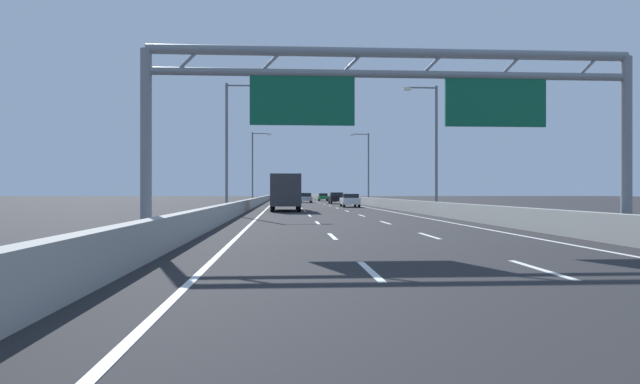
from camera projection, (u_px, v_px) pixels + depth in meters
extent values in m
plane|color=#262628|center=(304.00, 201.00, 98.97)|extent=(260.00, 260.00, 0.00)
cube|color=white|center=(370.00, 271.00, 11.53)|extent=(0.16, 3.00, 0.01)
cube|color=white|center=(332.00, 236.00, 20.52)|extent=(0.16, 3.00, 0.01)
cube|color=white|center=(318.00, 223.00, 29.50)|extent=(0.16, 3.00, 0.01)
cube|color=white|center=(310.00, 216.00, 38.48)|extent=(0.16, 3.00, 0.01)
cube|color=white|center=(305.00, 211.00, 47.46)|extent=(0.16, 3.00, 0.01)
cube|color=white|center=(302.00, 208.00, 56.44)|extent=(0.16, 3.00, 0.01)
cube|color=white|center=(299.00, 206.00, 65.42)|extent=(0.16, 3.00, 0.01)
cube|color=white|center=(297.00, 204.00, 74.40)|extent=(0.16, 3.00, 0.01)
cube|color=white|center=(296.00, 203.00, 83.38)|extent=(0.16, 3.00, 0.01)
cube|color=white|center=(295.00, 202.00, 92.37)|extent=(0.16, 3.00, 0.01)
cube|color=white|center=(294.00, 201.00, 101.35)|extent=(0.16, 3.00, 0.01)
cube|color=white|center=(293.00, 200.00, 110.33)|extent=(0.16, 3.00, 0.01)
cube|color=white|center=(292.00, 200.00, 119.31)|extent=(0.16, 3.00, 0.01)
cube|color=white|center=(292.00, 199.00, 128.29)|extent=(0.16, 3.00, 0.01)
cube|color=white|center=(291.00, 199.00, 137.27)|extent=(0.16, 3.00, 0.01)
cube|color=white|center=(291.00, 198.00, 146.25)|extent=(0.16, 3.00, 0.01)
cube|color=white|center=(290.00, 198.00, 155.24)|extent=(0.16, 3.00, 0.01)
cube|color=white|center=(540.00, 269.00, 11.77)|extent=(0.16, 3.00, 0.01)
cube|color=white|center=(429.00, 236.00, 20.75)|extent=(0.16, 3.00, 0.01)
cube|color=white|center=(385.00, 223.00, 29.73)|extent=(0.16, 3.00, 0.01)
cube|color=white|center=(362.00, 216.00, 38.71)|extent=(0.16, 3.00, 0.01)
cube|color=white|center=(347.00, 211.00, 47.69)|extent=(0.16, 3.00, 0.01)
cube|color=white|center=(337.00, 208.00, 56.67)|extent=(0.16, 3.00, 0.01)
cube|color=white|center=(330.00, 206.00, 65.65)|extent=(0.16, 3.00, 0.01)
cube|color=white|center=(324.00, 204.00, 74.63)|extent=(0.16, 3.00, 0.01)
cube|color=white|center=(320.00, 203.00, 83.62)|extent=(0.16, 3.00, 0.01)
cube|color=white|center=(316.00, 202.00, 92.60)|extent=(0.16, 3.00, 0.01)
cube|color=white|center=(314.00, 201.00, 101.58)|extent=(0.16, 3.00, 0.01)
cube|color=white|center=(311.00, 200.00, 110.56)|extent=(0.16, 3.00, 0.01)
cube|color=white|center=(309.00, 200.00, 119.54)|extent=(0.16, 3.00, 0.01)
cube|color=white|center=(307.00, 199.00, 128.52)|extent=(0.16, 3.00, 0.01)
cube|color=white|center=(306.00, 199.00, 137.50)|extent=(0.16, 3.00, 0.01)
cube|color=white|center=(304.00, 198.00, 146.49)|extent=(0.16, 3.00, 0.01)
cube|color=white|center=(303.00, 198.00, 155.47)|extent=(0.16, 3.00, 0.01)
cube|color=white|center=(273.00, 203.00, 86.66)|extent=(0.16, 176.00, 0.01)
cube|color=white|center=(341.00, 202.00, 87.33)|extent=(0.16, 176.00, 0.01)
cube|color=#9E9E99|center=(267.00, 198.00, 108.50)|extent=(0.45, 220.00, 0.95)
cube|color=#9E9E99|center=(338.00, 198.00, 109.39)|extent=(0.45, 220.00, 0.95)
cylinder|color=gray|center=(146.00, 146.00, 17.88)|extent=(0.36, 0.36, 6.20)
cylinder|color=gray|center=(626.00, 148.00, 18.90)|extent=(0.36, 0.36, 6.20)
cylinder|color=gray|center=(393.00, 53.00, 18.39)|extent=(15.92, 0.32, 0.32)
cylinder|color=gray|center=(393.00, 74.00, 18.39)|extent=(15.92, 0.26, 0.26)
cylinder|color=gray|center=(188.00, 60.00, 17.96)|extent=(0.74, 0.10, 0.74)
cylinder|color=gray|center=(271.00, 62.00, 18.13)|extent=(0.74, 0.10, 0.74)
cylinder|color=gray|center=(353.00, 63.00, 18.30)|extent=(0.74, 0.10, 0.74)
cylinder|color=gray|center=(433.00, 64.00, 18.47)|extent=(0.74, 0.10, 0.74)
cylinder|color=gray|center=(511.00, 65.00, 18.65)|extent=(0.74, 0.10, 0.74)
cylinder|color=gray|center=(588.00, 66.00, 18.82)|extent=(0.74, 0.10, 0.74)
cube|color=#0F5B3D|center=(302.00, 101.00, 18.20)|extent=(3.40, 0.12, 1.60)
cube|color=#0F5B3D|center=(496.00, 103.00, 18.61)|extent=(3.40, 0.12, 1.60)
cylinder|color=slate|center=(227.00, 149.00, 40.51)|extent=(0.20, 0.20, 9.50)
cylinder|color=slate|center=(242.00, 85.00, 40.58)|extent=(2.20, 0.12, 0.12)
cube|color=#F2EAC6|center=(257.00, 87.00, 40.65)|extent=(0.56, 0.28, 0.20)
cylinder|color=slate|center=(436.00, 150.00, 41.50)|extent=(0.20, 0.20, 9.50)
cylinder|color=slate|center=(422.00, 88.00, 41.43)|extent=(2.20, 0.12, 0.12)
cube|color=#F2EAC6|center=(407.00, 89.00, 41.36)|extent=(0.56, 0.28, 0.20)
cylinder|color=slate|center=(252.00, 168.00, 73.81)|extent=(0.20, 0.20, 9.50)
cylinder|color=slate|center=(261.00, 134.00, 73.88)|extent=(2.20, 0.12, 0.12)
cube|color=#F2EAC6|center=(269.00, 134.00, 73.95)|extent=(0.56, 0.28, 0.20)
cylinder|color=slate|center=(368.00, 169.00, 74.80)|extent=(0.20, 0.20, 9.50)
cylinder|color=slate|center=(360.00, 134.00, 74.73)|extent=(2.20, 0.12, 0.12)
cube|color=#F2EAC6|center=(352.00, 135.00, 74.66)|extent=(0.56, 0.28, 0.20)
cube|color=#2347AD|center=(301.00, 197.00, 112.44)|extent=(1.75, 4.50, 0.60)
cube|color=black|center=(301.00, 194.00, 112.45)|extent=(1.54, 1.97, 0.47)
cylinder|color=black|center=(297.00, 199.00, 114.09)|extent=(0.22, 0.64, 0.64)
cylinder|color=black|center=(304.00, 198.00, 114.19)|extent=(0.22, 0.64, 0.64)
cylinder|color=black|center=(297.00, 199.00, 110.69)|extent=(0.22, 0.64, 0.64)
cylinder|color=black|center=(305.00, 199.00, 110.79)|extent=(0.22, 0.64, 0.64)
cube|color=#A8ADB2|center=(306.00, 199.00, 86.38)|extent=(1.75, 4.68, 0.63)
cube|color=black|center=(306.00, 195.00, 86.25)|extent=(1.54, 2.04, 0.55)
cylinder|color=black|center=(301.00, 200.00, 88.11)|extent=(0.22, 0.64, 0.64)
cylinder|color=black|center=(310.00, 200.00, 88.21)|extent=(0.22, 0.64, 0.64)
cylinder|color=black|center=(301.00, 201.00, 84.54)|extent=(0.22, 0.64, 0.64)
cylinder|color=black|center=(311.00, 201.00, 84.64)|extent=(0.22, 0.64, 0.64)
cube|color=black|center=(336.00, 199.00, 78.14)|extent=(1.87, 4.63, 0.72)
cube|color=black|center=(336.00, 194.00, 77.80)|extent=(1.64, 1.93, 0.55)
cylinder|color=black|center=(329.00, 201.00, 79.85)|extent=(0.22, 0.64, 0.64)
cylinder|color=black|center=(341.00, 201.00, 79.95)|extent=(0.22, 0.64, 0.64)
cylinder|color=black|center=(331.00, 202.00, 76.32)|extent=(0.22, 0.64, 0.64)
cylinder|color=black|center=(343.00, 202.00, 76.43)|extent=(0.22, 0.64, 0.64)
cube|color=red|center=(285.00, 197.00, 120.37)|extent=(1.76, 4.44, 0.68)
cube|color=black|center=(285.00, 194.00, 120.21)|extent=(1.55, 1.85, 0.45)
cylinder|color=black|center=(281.00, 198.00, 121.99)|extent=(0.22, 0.64, 0.64)
cylinder|color=black|center=(288.00, 198.00, 122.08)|extent=(0.22, 0.64, 0.64)
cylinder|color=black|center=(281.00, 198.00, 118.66)|extent=(0.22, 0.64, 0.64)
cylinder|color=black|center=(288.00, 198.00, 118.76)|extent=(0.22, 0.64, 0.64)
cube|color=#1E7A38|center=(323.00, 197.00, 103.60)|extent=(1.74, 4.18, 0.61)
cube|color=black|center=(323.00, 195.00, 103.68)|extent=(1.53, 1.76, 0.47)
cylinder|color=black|center=(319.00, 199.00, 105.09)|extent=(0.22, 0.64, 0.64)
cylinder|color=black|center=(327.00, 199.00, 105.19)|extent=(0.22, 0.64, 0.64)
cylinder|color=black|center=(320.00, 199.00, 102.02)|extent=(0.22, 0.64, 0.64)
cylinder|color=black|center=(328.00, 199.00, 102.11)|extent=(0.22, 0.64, 0.64)
cube|color=yellow|center=(301.00, 196.00, 122.19)|extent=(1.83, 4.26, 0.71)
cube|color=black|center=(301.00, 194.00, 121.89)|extent=(1.61, 1.98, 0.43)
cylinder|color=black|center=(297.00, 198.00, 123.72)|extent=(0.22, 0.64, 0.64)
cylinder|color=black|center=(304.00, 198.00, 123.82)|extent=(0.22, 0.64, 0.64)
cylinder|color=black|center=(297.00, 198.00, 120.56)|extent=(0.22, 0.64, 0.64)
cylinder|color=black|center=(305.00, 198.00, 120.67)|extent=(0.22, 0.64, 0.64)
cube|color=silver|center=(350.00, 201.00, 60.69)|extent=(1.80, 4.30, 0.69)
cube|color=black|center=(350.00, 196.00, 60.17)|extent=(1.58, 1.96, 0.44)
cylinder|color=black|center=(341.00, 204.00, 62.24)|extent=(0.22, 0.64, 0.64)
cylinder|color=black|center=(355.00, 204.00, 62.34)|extent=(0.22, 0.64, 0.64)
cylinder|color=black|center=(344.00, 204.00, 59.05)|extent=(0.22, 0.64, 0.64)
cylinder|color=black|center=(359.00, 204.00, 59.15)|extent=(0.22, 0.64, 0.64)
cube|color=silver|center=(285.00, 194.00, 51.92)|extent=(2.50, 2.39, 1.87)
cube|color=#333338|center=(286.00, 190.00, 47.56)|extent=(2.50, 5.95, 2.63)
cylinder|color=black|center=(274.00, 204.00, 52.15)|extent=(0.28, 0.96, 0.96)
cylinder|color=black|center=(297.00, 204.00, 52.29)|extent=(0.28, 0.96, 0.96)
cylinder|color=black|center=(272.00, 206.00, 45.91)|extent=(0.28, 0.96, 0.96)
cylinder|color=black|center=(299.00, 206.00, 46.06)|extent=(0.28, 0.96, 0.96)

